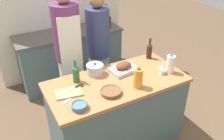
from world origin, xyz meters
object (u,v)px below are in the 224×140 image
Objects in this scene: wine_bottle_dark at (149,50)px; condiment_bottle_tall at (110,23)px; knife_chef at (73,88)px; cutting_board at (69,93)px; stand_mixer at (102,17)px; person_cook_guest at (98,47)px; wine_bottle_green at (76,73)px; condiment_bottle_short at (70,24)px; stock_pot at (95,69)px; roasting_pan at (124,68)px; wicker_basket at (111,92)px; wine_glass_left at (162,67)px; person_cook_aproned at (68,49)px; milk_jug at (170,64)px; mixing_bowl at (79,106)px; juice_jug at (138,78)px; knife_paring at (70,98)px.

wine_bottle_dark reaches higher than condiment_bottle_tall.
cutting_board is at bearing -150.16° from knife_chef.
stand_mixer is 0.21× the size of person_cook_guest.
wine_bottle_green reaches higher than condiment_bottle_short.
stock_pot is at bearing 28.67° from knife_chef.
wine_bottle_dark is at bearing 1.68° from stock_pot.
wicker_basket is (-0.34, -0.32, -0.02)m from roasting_pan.
wine_bottle_green is 1.04m from wine_bottle_dark.
wine_bottle_green is at bearing -107.74° from condiment_bottle_short.
person_cook_aproned reaches higher than wine_glass_left.
condiment_bottle_tall reaches higher than wine_glass_left.
mixing_bowl is at bearing -174.81° from milk_jug.
cutting_board is 1.16× the size of knife_chef.
person_cook_guest is (-0.46, -0.78, -0.13)m from stand_mixer.
juice_jug is 0.90× the size of knife_chef.
condiment_bottle_tall is (0.14, 1.54, 0.04)m from wine_glass_left.
cutting_board is at bearing -171.03° from roasting_pan.
stand_mixer is 1.22m from person_cook_aproned.
milk_jug is at bearing 7.87° from juice_jug.
wine_bottle_green is at bearing -96.41° from person_cook_aproned.
stock_pot is 0.12× the size of person_cook_guest.
mixing_bowl is (0.01, -0.27, 0.02)m from cutting_board.
stand_mixer is (0.09, 1.72, 0.09)m from wine_glass_left.
juice_jug is 0.13× the size of person_cook_aproned.
wicker_basket is 0.63× the size of stand_mixer.
knife_paring is (-1.11, 0.06, -0.08)m from wine_glass_left.
mixing_bowl reaches higher than cutting_board.
wicker_basket is 1.95m from stand_mixer.
knife_chef is 1.90m from stand_mixer.
person_cook_guest reaches higher than juice_jug.
wine_bottle_green reaches higher than knife_paring.
condiment_bottle_tall is at bearing 88.63° from milk_jug.
milk_jug is 0.13× the size of person_cook_aproned.
stand_mixer is (-0.01, 1.73, 0.07)m from milk_jug.
knife_paring is 1.15m from person_cook_guest.
wine_glass_left is (0.71, 0.06, 0.06)m from wicker_basket.
cutting_board is 0.46m from stock_pot.
wicker_basket is 0.43m from stock_pot.
stock_pot is at bearing -105.98° from person_cook_guest.
juice_jug is 0.69m from wine_bottle_dark.
stand_mixer reaches higher than wine_bottle_green.
wicker_basket is 1.19× the size of knife_paring.
mixing_bowl is at bearing -126.11° from condiment_bottle_tall.
knife_paring is at bearing -164.84° from roasting_pan.
person_cook_guest is (-0.00, 0.68, 0.00)m from roasting_pan.
roasting_pan is 1.38m from condiment_bottle_tall.
wicker_basket reaches higher than knife_paring.
stand_mixer reaches higher than mixing_bowl.
condiment_bottle_short is (0.66, 1.79, 0.10)m from knife_paring.
milk_jug reaches higher than condiment_bottle_short.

